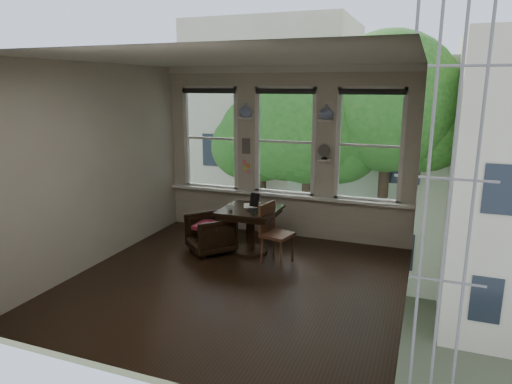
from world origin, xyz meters
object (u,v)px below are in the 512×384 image
at_px(table, 250,231).
at_px(mug, 230,207).
at_px(laptop, 254,211).
at_px(armchair_left, 210,234).
at_px(side_chair_right, 277,234).

bearing_deg(table, mug, -146.84).
height_order(table, laptop, laptop).
relative_size(armchair_left, side_chair_right, 0.75).
xyz_separation_m(table, side_chair_right, (0.54, -0.24, 0.09)).
relative_size(table, armchair_left, 1.30).
relative_size(side_chair_right, laptop, 3.17).
xyz_separation_m(side_chair_right, mug, (-0.81, 0.06, 0.33)).
bearing_deg(mug, armchair_left, -177.33).
height_order(table, armchair_left, table).
xyz_separation_m(table, laptop, (0.12, -0.15, 0.39)).
relative_size(side_chair_right, mug, 9.90).
bearing_deg(laptop, armchair_left, -170.90).
bearing_deg(table, side_chair_right, -24.22).
height_order(table, side_chair_right, side_chair_right).
bearing_deg(side_chair_right, armchair_left, 101.23).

